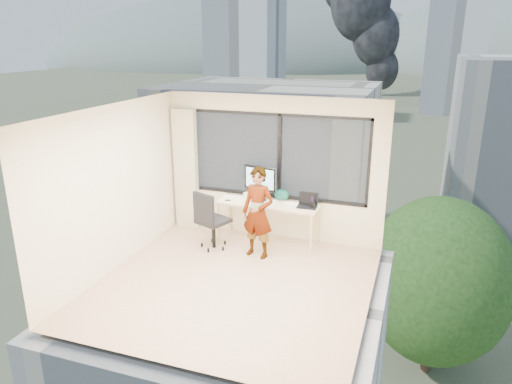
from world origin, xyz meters
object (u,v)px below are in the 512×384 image
at_px(person, 258,213).
at_px(laptop, 307,201).
at_px(game_console, 255,195).
at_px(handbag, 282,195).
at_px(monitor, 260,183).
at_px(desk, 268,222).
at_px(chair, 213,219).

relative_size(person, laptop, 4.34).
bearing_deg(game_console, handbag, 14.10).
bearing_deg(monitor, game_console, 147.85).
bearing_deg(desk, monitor, 150.09).
xyz_separation_m(chair, person, (0.85, -0.06, 0.24)).
bearing_deg(monitor, desk, -18.89).
distance_m(desk, game_console, 0.58).
bearing_deg(monitor, handbag, 26.09).
relative_size(chair, handbag, 4.04).
relative_size(monitor, handbag, 2.36).
relative_size(chair, person, 0.69).
height_order(chair, handbag, chair).
distance_m(laptop, handbag, 0.56).
distance_m(desk, chair, 1.01).
relative_size(game_console, handbag, 1.28).
bearing_deg(laptop, monitor, 170.83).
distance_m(chair, handbag, 1.30).
relative_size(desk, person, 1.16).
xyz_separation_m(desk, laptop, (0.71, -0.01, 0.48)).
relative_size(person, handbag, 5.85).
xyz_separation_m(chair, laptop, (1.53, 0.55, 0.32)).
xyz_separation_m(desk, chair, (-0.83, -0.55, 0.16)).
bearing_deg(game_console, desk, -18.85).
xyz_separation_m(game_console, laptop, (1.03, -0.24, 0.07)).
relative_size(desk, handbag, 6.78).
distance_m(monitor, handbag, 0.44).
relative_size(laptop, handbag, 1.35).
xyz_separation_m(monitor, handbag, (0.37, 0.10, -0.21)).
bearing_deg(handbag, chair, -157.82).
distance_m(chair, game_console, 0.97).
height_order(chair, person, person).
height_order(person, monitor, person).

